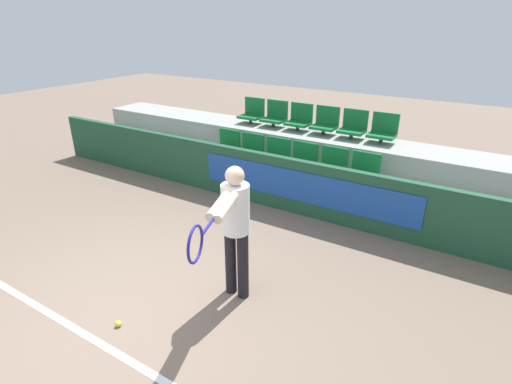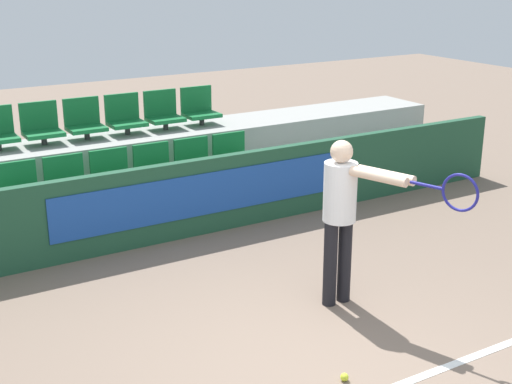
{
  "view_description": "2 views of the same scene",
  "coord_description": "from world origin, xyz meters",
  "views": [
    {
      "loc": [
        3.08,
        -2.1,
        3.02
      ],
      "look_at": [
        0.64,
        1.86,
        0.97
      ],
      "focal_mm": 28.0,
      "sensor_mm": 36.0,
      "label": 1
    },
    {
      "loc": [
        -2.99,
        -3.87,
        3.15
      ],
      "look_at": [
        0.35,
        1.73,
        1.02
      ],
      "focal_mm": 50.0,
      "sensor_mm": 36.0,
      "label": 2
    }
  ],
  "objects": [
    {
      "name": "ground_plane",
      "position": [
        0.0,
        0.0,
        0.0
      ],
      "size": [
        30.0,
        30.0,
        0.0
      ],
      "primitive_type": "plane",
      "color": "#7A6656"
    },
    {
      "name": "barrier_wall",
      "position": [
        0.02,
        3.38,
        0.47
      ],
      "size": [
        10.58,
        0.14,
        0.93
      ],
      "color": "#1E4C33",
      "rests_on": "ground"
    },
    {
      "name": "bleacher_tier_front",
      "position": [
        0.0,
        3.93,
        0.24
      ],
      "size": [
        10.18,
        0.94,
        0.47
      ],
      "color": "#9E9E99",
      "rests_on": "ground"
    },
    {
      "name": "bleacher_tier_middle",
      "position": [
        0.0,
        4.87,
        0.47
      ],
      "size": [
        10.18,
        0.94,
        0.95
      ],
      "color": "#9E9E99",
      "rests_on": "ground"
    },
    {
      "name": "stadium_chair_0",
      "position": [
        -1.38,
        4.05,
        0.69
      ],
      "size": [
        0.47,
        0.37,
        0.52
      ],
      "color": "#333333",
      "rests_on": "bleacher_tier_front"
    },
    {
      "name": "stadium_chair_1",
      "position": [
        -0.83,
        4.05,
        0.69
      ],
      "size": [
        0.47,
        0.37,
        0.52
      ],
      "color": "#333333",
      "rests_on": "bleacher_tier_front"
    },
    {
      "name": "stadium_chair_2",
      "position": [
        -0.28,
        4.05,
        0.69
      ],
      "size": [
        0.47,
        0.37,
        0.52
      ],
      "color": "#333333",
      "rests_on": "bleacher_tier_front"
    },
    {
      "name": "stadium_chair_3",
      "position": [
        0.28,
        4.05,
        0.69
      ],
      "size": [
        0.47,
        0.37,
        0.52
      ],
      "color": "#333333",
      "rests_on": "bleacher_tier_front"
    },
    {
      "name": "stadium_chair_4",
      "position": [
        0.83,
        4.05,
        0.69
      ],
      "size": [
        0.47,
        0.37,
        0.52
      ],
      "color": "#333333",
      "rests_on": "bleacher_tier_front"
    },
    {
      "name": "stadium_chair_5",
      "position": [
        1.38,
        4.05,
        0.69
      ],
      "size": [
        0.47,
        0.37,
        0.52
      ],
      "color": "#333333",
      "rests_on": "bleacher_tier_front"
    },
    {
      "name": "stadium_chair_7",
      "position": [
        -0.83,
        4.99,
        1.17
      ],
      "size": [
        0.47,
        0.37,
        0.52
      ],
      "color": "#333333",
      "rests_on": "bleacher_tier_middle"
    },
    {
      "name": "stadium_chair_8",
      "position": [
        -0.28,
        4.99,
        1.17
      ],
      "size": [
        0.47,
        0.37,
        0.52
      ],
      "color": "#333333",
      "rests_on": "bleacher_tier_middle"
    },
    {
      "name": "stadium_chair_9",
      "position": [
        0.28,
        4.99,
        1.17
      ],
      "size": [
        0.47,
        0.37,
        0.52
      ],
      "color": "#333333",
      "rests_on": "bleacher_tier_middle"
    },
    {
      "name": "stadium_chair_10",
      "position": [
        0.83,
        4.99,
        1.17
      ],
      "size": [
        0.47,
        0.37,
        0.52
      ],
      "color": "#333333",
      "rests_on": "bleacher_tier_middle"
    },
    {
      "name": "stadium_chair_11",
      "position": [
        1.38,
        4.99,
        1.17
      ],
      "size": [
        0.47,
        0.37,
        0.52
      ],
      "color": "#333333",
      "rests_on": "bleacher_tier_middle"
    },
    {
      "name": "tennis_player",
      "position": [
        0.89,
        1.01,
        0.99
      ],
      "size": [
        0.58,
        1.41,
        1.61
      ],
      "rotation": [
        0.0,
        0.0,
        0.32
      ],
      "color": "black",
      "rests_on": "ground"
    },
    {
      "name": "tennis_ball",
      "position": [
        0.1,
        -0.05,
        0.03
      ],
      "size": [
        0.07,
        0.07,
        0.07
      ],
      "color": "#CCDB33",
      "rests_on": "ground"
    }
  ]
}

